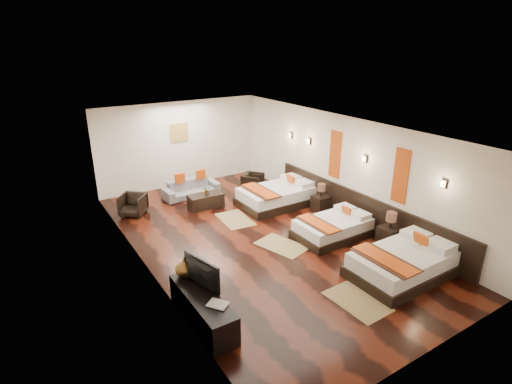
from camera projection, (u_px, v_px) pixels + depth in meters
floor at (257, 239)px, 10.13m from camera, size 5.50×9.50×0.01m
ceiling at (257, 128)px, 9.13m from camera, size 5.50×9.50×0.01m
back_wall at (180, 144)px, 13.37m from camera, size 5.50×0.01×2.80m
left_wall at (143, 211)px, 8.25m from camera, size 0.01×9.50×2.80m
right_wall at (343, 167)px, 11.00m from camera, size 0.01×9.50×2.80m
headboard_panel at (360, 210)px, 10.69m from camera, size 0.08×6.60×0.90m
bed_near at (403, 263)px, 8.49m from camera, size 2.21×1.39×0.84m
bed_mid at (333, 227)px, 10.17m from camera, size 1.89×1.19×0.72m
bed_far at (277, 196)px, 12.09m from camera, size 2.22×1.39×0.85m
nightstand_a at (389, 235)px, 9.66m from camera, size 0.45×0.45×0.89m
nightstand_b at (321, 202)px, 11.61m from camera, size 0.43×0.43×0.85m
jute_mat_near at (357, 301)px, 7.71m from camera, size 0.79×1.23×0.01m
jute_mat_mid at (282, 245)px, 9.78m from camera, size 1.06×1.36×0.01m
jute_mat_far at (235, 219)px, 11.19m from camera, size 0.84×1.26×0.01m
tv_console at (203, 308)px, 7.09m from camera, size 0.50×1.80×0.55m
tv at (198, 274)px, 7.12m from camera, size 0.34×0.92×0.53m
book at (214, 309)px, 6.61m from camera, size 0.39×0.41×0.03m
figurine at (185, 267)px, 7.49m from camera, size 0.37×0.37×0.38m
sofa at (191, 188)px, 12.76m from camera, size 1.79×0.75×0.52m
armchair_left at (133, 205)px, 11.38m from camera, size 0.93×0.93×0.61m
armchair_right at (253, 182)px, 13.21m from camera, size 0.88×0.88×0.58m
coffee_table at (206, 201)px, 11.95m from camera, size 1.01×0.53×0.40m
table_plant at (207, 190)px, 11.86m from camera, size 0.24×0.22×0.24m
orange_panel_a at (401, 176)px, 9.39m from camera, size 0.04×0.40×1.30m
orange_panel_b at (335, 154)px, 11.12m from camera, size 0.04×0.40×1.30m
sconce_near at (444, 184)px, 8.46m from camera, size 0.07×0.12×0.18m
sconce_mid at (365, 159)px, 10.19m from camera, size 0.07×0.12×0.18m
sconce_far at (309, 141)px, 11.93m from camera, size 0.07×0.12×0.18m
sconce_lounge at (291, 135)px, 12.63m from camera, size 0.07×0.12×0.18m
gold_artwork at (179, 133)px, 13.21m from camera, size 0.60×0.04×0.60m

